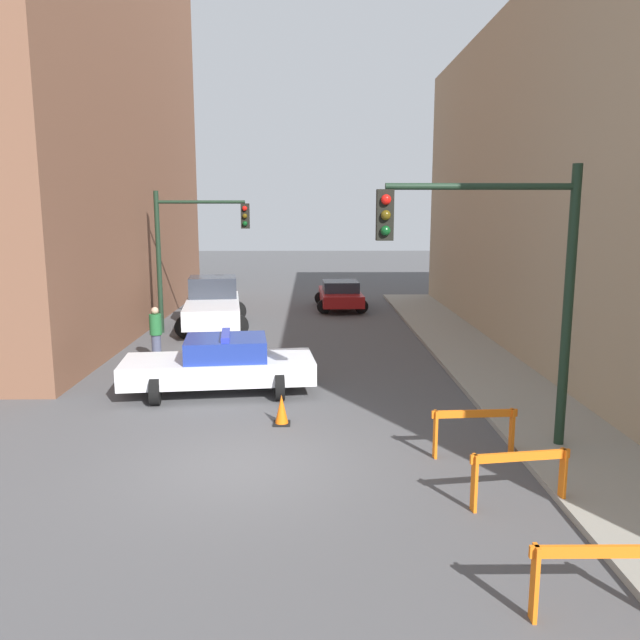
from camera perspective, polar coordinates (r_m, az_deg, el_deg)
The scene contains 12 objects.
ground_plane at distance 11.56m, azimuth -6.80°, elevation -13.00°, with size 120.00×120.00×0.00m, color #4C4C4F.
sidewalk_right at distance 12.53m, azimuth 23.35°, elevation -11.63°, with size 2.40×44.00×0.12m.
traffic_light_near at distance 11.81m, azimuth 16.71°, elevation 4.85°, with size 3.64×0.35×5.20m.
traffic_light_far at distance 23.40m, azimuth -11.97°, elevation 7.07°, with size 3.44×0.35×5.20m.
police_car at distance 15.75m, azimuth -9.07°, elevation -4.02°, with size 4.88×2.70×1.52m.
white_truck at distance 24.52m, azimuth -9.77°, elevation 1.41°, with size 3.08×5.61×1.90m.
parked_car_near at distance 28.83m, azimuth 1.87°, elevation 2.36°, with size 2.37×4.36×1.31m.
pedestrian_crossing at distance 19.37m, azimuth -14.78°, elevation -1.18°, with size 0.46×0.46×1.66m.
barrier_front at distance 7.99m, azimuth 24.29°, elevation -20.07°, with size 1.60×0.17×0.90m.
barrier_mid at distance 10.20m, azimuth 17.79°, elevation -12.90°, with size 1.59×0.37×0.90m.
barrier_back at distance 11.95m, azimuth 13.91°, elevation -9.28°, with size 1.60×0.25×0.90m.
traffic_cone at distance 13.41m, azimuth -3.53°, elevation -8.22°, with size 0.36×0.36×0.66m.
Camera 1 is at (1.18, -10.59, 4.50)m, focal length 35.00 mm.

